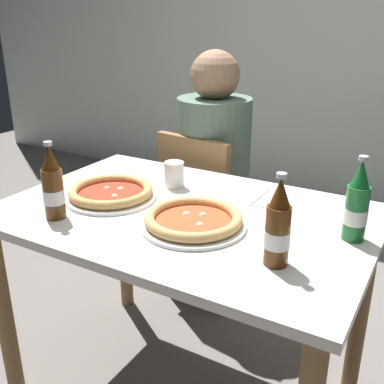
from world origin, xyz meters
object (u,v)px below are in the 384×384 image
object	(u,v)px
chair_behind_table	(206,208)
beer_bottle_center	(278,227)
pizza_marinara_far	(111,193)
beer_bottle_left	(357,205)
beer_bottle_right	(53,187)
napkin_with_cutlery	(266,197)
pizza_margherita_near	(193,220)
diner_seated	(213,185)
paper_cup	(174,174)
dining_table_main	(185,242)

from	to	relation	value
chair_behind_table	beer_bottle_center	distance (m)	1.07
pizza_marinara_far	beer_bottle_left	xyz separation A→B (m)	(0.80, 0.11, 0.08)
beer_bottle_right	napkin_with_cutlery	world-z (taller)	beer_bottle_right
napkin_with_cutlery	beer_bottle_right	bearing A→B (deg)	-136.65
beer_bottle_left	pizza_margherita_near	bearing A→B (deg)	-160.03
diner_seated	paper_cup	bearing A→B (deg)	-79.87
pizza_marinara_far	beer_bottle_left	distance (m)	0.81
dining_table_main	chair_behind_table	size ratio (longest dim) A/B	1.41
pizza_marinara_far	paper_cup	size ratio (longest dim) A/B	3.32
napkin_with_cutlery	paper_cup	world-z (taller)	paper_cup
pizza_marinara_far	beer_bottle_center	distance (m)	0.67
beer_bottle_center	paper_cup	world-z (taller)	beer_bottle_center
beer_bottle_left	paper_cup	bearing A→B (deg)	171.07
beer_bottle_left	pizza_marinara_far	bearing A→B (deg)	-172.41
beer_bottle_center	chair_behind_table	bearing A→B (deg)	128.51
chair_behind_table	diner_seated	size ratio (longest dim) A/B	0.70
chair_behind_table	pizza_marinara_far	xyz separation A→B (m)	(-0.03, -0.64, 0.29)
beer_bottle_right	napkin_with_cutlery	bearing A→B (deg)	43.35
beer_bottle_left	beer_bottle_right	world-z (taller)	same
chair_behind_table	napkin_with_cutlery	xyz separation A→B (m)	(0.43, -0.37, 0.27)
diner_seated	pizza_marinara_far	size ratio (longest dim) A/B	3.83
beer_bottle_left	napkin_with_cutlery	world-z (taller)	beer_bottle_left
paper_cup	beer_bottle_left	bearing A→B (deg)	-8.93
beer_bottle_center	paper_cup	size ratio (longest dim) A/B	2.60
pizza_marinara_far	beer_bottle_left	world-z (taller)	beer_bottle_left
chair_behind_table	beer_bottle_center	xyz separation A→B (m)	(0.62, -0.78, 0.37)
dining_table_main	beer_bottle_center	xyz separation A→B (m)	(0.38, -0.17, 0.22)
diner_seated	beer_bottle_left	world-z (taller)	diner_seated
napkin_with_cutlery	diner_seated	bearing A→B (deg)	135.36
pizza_marinara_far	beer_bottle_center	world-z (taller)	beer_bottle_center
paper_cup	napkin_with_cutlery	bearing A→B (deg)	10.55
chair_behind_table	beer_bottle_right	xyz separation A→B (m)	(-0.08, -0.86, 0.37)
beer_bottle_center	beer_bottle_right	bearing A→B (deg)	-174.02
napkin_with_cutlery	paper_cup	size ratio (longest dim) A/B	2.08
beer_bottle_right	beer_bottle_left	bearing A→B (deg)	20.62
diner_seated	pizza_margherita_near	distance (m)	0.83
beer_bottle_right	diner_seated	bearing A→B (deg)	84.36
diner_seated	beer_bottle_right	bearing A→B (deg)	-95.64
napkin_with_cutlery	beer_bottle_center	bearing A→B (deg)	-65.48
beer_bottle_center	napkin_with_cutlery	bearing A→B (deg)	114.52
chair_behind_table	beer_bottle_left	xyz separation A→B (m)	(0.76, -0.54, 0.37)
dining_table_main	beer_bottle_right	size ratio (longest dim) A/B	4.86
chair_behind_table	beer_bottle_center	world-z (taller)	beer_bottle_center
chair_behind_table	napkin_with_cutlery	bearing A→B (deg)	147.11
pizza_marinara_far	napkin_with_cutlery	world-z (taller)	pizza_marinara_far
dining_table_main	diner_seated	size ratio (longest dim) A/B	0.99
diner_seated	beer_bottle_left	size ratio (longest dim) A/B	4.89
chair_behind_table	diner_seated	xyz separation A→B (m)	(0.01, 0.05, 0.10)
napkin_with_cutlery	beer_bottle_left	bearing A→B (deg)	-27.05
diner_seated	dining_table_main	bearing A→B (deg)	-70.31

